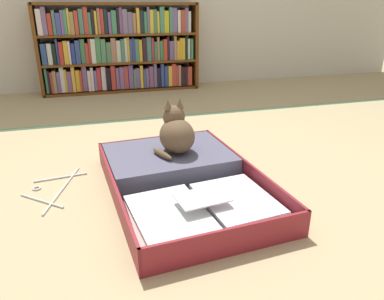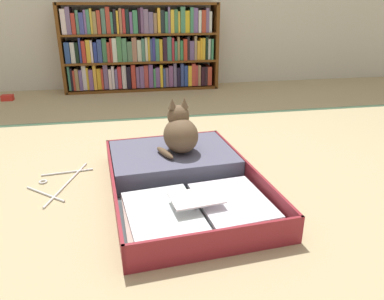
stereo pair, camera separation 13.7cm
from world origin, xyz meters
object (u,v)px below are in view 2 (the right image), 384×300
object	(u,v)px
open_suitcase	(180,176)
black_cat	(180,132)
bookshelf	(140,49)
small_red_pouch	(7,98)
clothes_hanger	(59,183)

from	to	relation	value
open_suitcase	black_cat	xyz separation A→B (m)	(0.03, 0.16, 0.16)
bookshelf	small_red_pouch	distance (m)	1.31
open_suitcase	clothes_hanger	bearing A→B (deg)	167.97
black_cat	small_red_pouch	world-z (taller)	black_cat
bookshelf	small_red_pouch	size ratio (longest dim) A/B	15.17
bookshelf	small_red_pouch	bearing A→B (deg)	-168.85
bookshelf	open_suitcase	world-z (taller)	bookshelf
open_suitcase	black_cat	size ratio (longest dim) A/B	3.81
black_cat	clothes_hanger	size ratio (longest dim) A/B	0.60
small_red_pouch	clothes_hanger	bearing A→B (deg)	-68.72
black_cat	clothes_hanger	xyz separation A→B (m)	(-0.60, -0.04, -0.21)
black_cat	small_red_pouch	bearing A→B (deg)	126.43
black_cat	small_red_pouch	xyz separation A→B (m)	(-1.30, 1.77, -0.19)
bookshelf	black_cat	world-z (taller)	bookshelf
bookshelf	clothes_hanger	bearing A→B (deg)	-104.50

